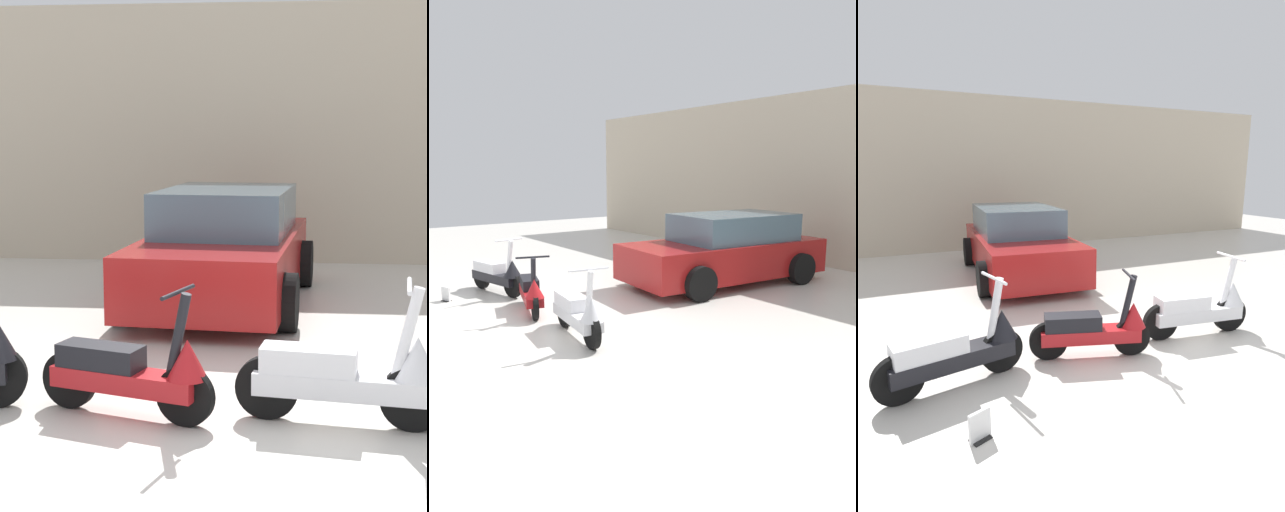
% 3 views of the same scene
% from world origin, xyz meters
% --- Properties ---
extents(ground_plane, '(28.00, 28.00, 0.00)m').
position_xyz_m(ground_plane, '(0.00, 0.00, 0.00)').
color(ground_plane, silver).
extents(wall_back, '(19.60, 0.12, 4.19)m').
position_xyz_m(wall_back, '(0.00, 7.74, 2.10)').
color(wall_back, beige).
rests_on(wall_back, ground_plane).
extents(scooter_front_left, '(1.55, 0.65, 1.09)m').
position_xyz_m(scooter_front_left, '(-2.10, 0.36, 0.39)').
color(scooter_front_left, black).
rests_on(scooter_front_left, ground_plane).
extents(scooter_front_right, '(1.40, 0.69, 1.01)m').
position_xyz_m(scooter_front_right, '(-0.53, 0.33, 0.36)').
color(scooter_front_right, black).
rests_on(scooter_front_right, ground_plane).
extents(scooter_front_center, '(1.54, 0.58, 1.07)m').
position_xyz_m(scooter_front_center, '(1.06, 0.33, 0.38)').
color(scooter_front_center, black).
rests_on(scooter_front_center, ground_plane).
extents(car_rear_left, '(2.32, 4.36, 1.43)m').
position_xyz_m(car_rear_left, '(-0.19, 4.50, 0.69)').
color(car_rear_left, maroon).
rests_on(car_rear_left, ground_plane).
extents(placard_near_left_scooter, '(0.20, 0.17, 0.26)m').
position_xyz_m(placard_near_left_scooter, '(-2.11, -0.62, 0.11)').
color(placard_near_left_scooter, black).
rests_on(placard_near_left_scooter, ground_plane).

